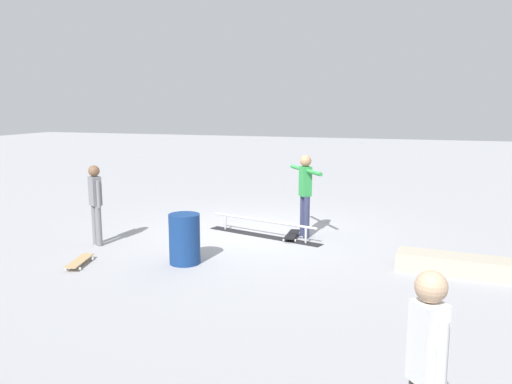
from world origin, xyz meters
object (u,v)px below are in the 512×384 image
object	(u,v)px
bystander_grey_shirt	(96,200)
trash_bin	(185,239)
skate_ledge	(457,265)
loose_skateboard_natural	(80,261)
bystander_white_shirt	(426,368)
grind_rail	(264,229)
skater_main	(305,190)
skateboard_main	(292,235)

from	to	relation	value
bystander_grey_shirt	trash_bin	bearing A→B (deg)	15.69
skate_ledge	loose_skateboard_natural	bearing A→B (deg)	13.78
skate_ledge	bystander_white_shirt	distance (m)	5.08
grind_rail	bystander_grey_shirt	distance (m)	3.33
skater_main	trash_bin	world-z (taller)	skater_main
skater_main	bystander_white_shirt	distance (m)	6.90
skater_main	bystander_grey_shirt	xyz separation A→B (m)	(3.64, 1.82, -0.10)
grind_rail	trash_bin	size ratio (longest dim) A/B	3.01
grind_rail	bystander_white_shirt	bearing A→B (deg)	132.37
grind_rail	skateboard_main	bearing A→B (deg)	-160.47
skater_main	grind_rail	bearing A→B (deg)	68.12
skater_main	bystander_grey_shirt	distance (m)	4.07
grind_rail	skater_main	bearing A→B (deg)	-148.08
bystander_grey_shirt	loose_skateboard_natural	bearing A→B (deg)	-39.16
grind_rail	skate_ledge	bearing A→B (deg)	176.57
grind_rail	skater_main	world-z (taller)	skater_main
grind_rail	skater_main	xyz separation A→B (m)	(-0.80, -0.23, 0.82)
skate_ledge	skateboard_main	world-z (taller)	skate_ledge
bystander_grey_shirt	skater_main	bearing A→B (deg)	56.24
skateboard_main	bystander_white_shirt	distance (m)	6.84
bystander_white_shirt	loose_skateboard_natural	distance (m)	6.56
skater_main	bystander_white_shirt	world-z (taller)	skater_main
skater_main	loose_skateboard_natural	bearing A→B (deg)	95.57
bystander_grey_shirt	loose_skateboard_natural	size ratio (longest dim) A/B	1.86
bystander_white_shirt	trash_bin	distance (m)	5.68
grind_rail	skater_main	size ratio (longest dim) A/B	1.54
bystander_white_shirt	skater_main	bearing A→B (deg)	-19.03
skate_ledge	loose_skateboard_natural	size ratio (longest dim) A/B	2.24
skateboard_main	bystander_white_shirt	size ratio (longest dim) A/B	0.51
bystander_white_shirt	trash_bin	bearing A→B (deg)	4.22
bystander_white_shirt	loose_skateboard_natural	bearing A→B (deg)	18.82
skater_main	loose_skateboard_natural	distance (m)	4.45
skateboard_main	bystander_grey_shirt	world-z (taller)	bystander_grey_shirt
grind_rail	skate_ledge	world-z (taller)	grind_rail
grind_rail	skateboard_main	distance (m)	0.60
grind_rail	skateboard_main	xyz separation A→B (m)	(-0.59, -0.03, -0.08)
trash_bin	skater_main	bearing A→B (deg)	-123.52
bystander_grey_shirt	bystander_white_shirt	size ratio (longest dim) A/B	0.96
skateboard_main	trash_bin	world-z (taller)	trash_bin
skateboard_main	trash_bin	distance (m)	2.56
bystander_white_shirt	trash_bin	world-z (taller)	bystander_white_shirt
bystander_white_shirt	skateboard_main	bearing A→B (deg)	-16.83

